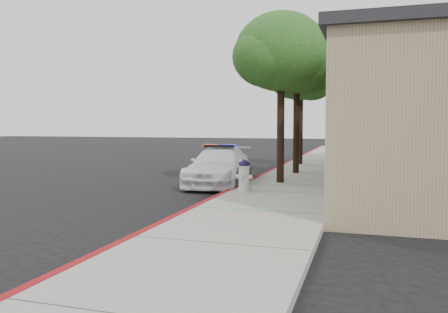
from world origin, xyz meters
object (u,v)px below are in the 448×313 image
(police_car, at_px, (219,166))
(street_tree_far, at_px, (301,77))
(clapboard_building, at_px, (441,124))
(street_tree_near, at_px, (282,55))
(street_tree_mid, at_px, (297,65))
(fire_hydrant, at_px, (244,175))

(police_car, bearing_deg, street_tree_far, 72.06)
(clapboard_building, height_order, street_tree_far, street_tree_far)
(police_car, distance_m, street_tree_near, 4.32)
(police_car, height_order, street_tree_mid, street_tree_mid)
(police_car, height_order, street_tree_near, street_tree_near)
(street_tree_near, height_order, street_tree_mid, street_tree_mid)
(fire_hydrant, bearing_deg, street_tree_far, 96.60)
(fire_hydrant, height_order, street_tree_far, street_tree_far)
(police_car, xyz_separation_m, fire_hydrant, (1.42, -2.01, -0.04))
(police_car, bearing_deg, street_tree_near, 1.43)
(clapboard_building, distance_m, police_car, 8.71)
(clapboard_building, xyz_separation_m, street_tree_mid, (-5.42, -0.54, 2.36))
(police_car, bearing_deg, clapboard_building, 22.71)
(police_car, height_order, street_tree_far, street_tree_far)
(street_tree_far, bearing_deg, clapboard_building, -32.67)
(street_tree_mid, bearing_deg, street_tree_near, -91.09)
(street_tree_near, height_order, street_tree_far, street_tree_far)
(police_car, relative_size, street_tree_far, 0.81)
(police_car, height_order, fire_hydrant, police_car)
(fire_hydrant, bearing_deg, clapboard_building, 52.90)
(street_tree_near, relative_size, street_tree_far, 1.00)
(street_tree_mid, height_order, street_tree_far, street_tree_mid)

